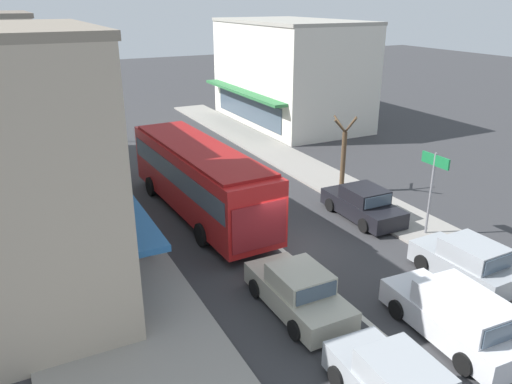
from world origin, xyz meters
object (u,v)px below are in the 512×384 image
at_px(city_bus, 199,175).
at_px(street_tree_right, 343,156).
at_px(parked_sedan_kerb_second, 363,204).
at_px(pedestrian_with_handbag_near, 146,233).
at_px(directional_road_sign, 433,175).
at_px(traffic_light_downstreet, 84,101).
at_px(wagon_behind_bus_mid, 456,316).
at_px(sedan_adjacent_lane_trail, 298,292).
at_px(parked_hatchback_kerb_front, 466,262).

relative_size(city_bus, street_tree_right, 2.69).
distance_m(parked_sedan_kerb_second, pedestrian_with_handbag_near, 9.71).
bearing_deg(directional_road_sign, traffic_light_downstreet, 115.16).
xyz_separation_m(city_bus, wagon_behind_bus_mid, (3.30, -11.83, -1.14)).
relative_size(wagon_behind_bus_mid, traffic_light_downstreet, 1.09).
height_order(city_bus, parked_sedan_kerb_second, city_bus).
xyz_separation_m(sedan_adjacent_lane_trail, parked_sedan_kerb_second, (6.34, 4.80, 0.00)).
bearing_deg(parked_hatchback_kerb_front, directional_road_sign, 66.52).
relative_size(wagon_behind_bus_mid, pedestrian_with_handbag_near, 2.81).
bearing_deg(directional_road_sign, wagon_behind_bus_mid, -128.20).
bearing_deg(street_tree_right, traffic_light_downstreet, 122.22).
height_order(city_bus, street_tree_right, street_tree_right).
bearing_deg(directional_road_sign, city_bus, 139.89).
bearing_deg(city_bus, street_tree_right, -5.18).
bearing_deg(sedan_adjacent_lane_trail, street_tree_right, 46.69).
bearing_deg(wagon_behind_bus_mid, sedan_adjacent_lane_trail, 135.16).
relative_size(traffic_light_downstreet, directional_road_sign, 1.17).
bearing_deg(sedan_adjacent_lane_trail, city_bus, 89.97).
bearing_deg(city_bus, wagon_behind_bus_mid, -74.42).
relative_size(city_bus, wagon_behind_bus_mid, 2.39).
height_order(city_bus, traffic_light_downstreet, traffic_light_downstreet).
bearing_deg(parked_sedan_kerb_second, directional_road_sign, -64.72).
relative_size(wagon_behind_bus_mid, parked_sedan_kerb_second, 1.08).
relative_size(parked_sedan_kerb_second, directional_road_sign, 1.17).
distance_m(directional_road_sign, pedestrian_with_handbag_near, 11.53).
bearing_deg(directional_road_sign, parked_hatchback_kerb_front, -113.48).
bearing_deg(parked_sedan_kerb_second, street_tree_right, 70.60).
bearing_deg(parked_sedan_kerb_second, city_bus, 149.42).
bearing_deg(traffic_light_downstreet, city_bus, -80.67).
bearing_deg(directional_road_sign, sedan_adjacent_lane_trail, -164.14).
bearing_deg(parked_hatchback_kerb_front, pedestrian_with_handbag_near, 145.33).
distance_m(sedan_adjacent_lane_trail, parked_hatchback_kerb_front, 6.26).
xyz_separation_m(city_bus, street_tree_right, (7.41, -0.67, 0.07)).
height_order(parked_hatchback_kerb_front, pedestrian_with_handbag_near, pedestrian_with_handbag_near).
distance_m(wagon_behind_bus_mid, street_tree_right, 11.95).
distance_m(city_bus, sedan_adjacent_lane_trail, 8.63).
relative_size(city_bus, directional_road_sign, 3.04).
height_order(city_bus, pedestrian_with_handbag_near, city_bus).
distance_m(parked_hatchback_kerb_front, street_tree_right, 9.17).
xyz_separation_m(parked_hatchback_kerb_front, street_tree_right, (1.26, 9.00, 1.24)).
relative_size(wagon_behind_bus_mid, directional_road_sign, 1.27).
xyz_separation_m(wagon_behind_bus_mid, pedestrian_with_handbag_near, (-6.65, 8.73, 0.32)).
relative_size(wagon_behind_bus_mid, parked_hatchback_kerb_front, 1.22).
bearing_deg(wagon_behind_bus_mid, traffic_light_downstreet, 102.12).
bearing_deg(parked_sedan_kerb_second, sedan_adjacent_lane_trail, -142.85).
bearing_deg(pedestrian_with_handbag_near, parked_sedan_kerb_second, -3.83).
bearing_deg(pedestrian_with_handbag_near, sedan_adjacent_lane_trail, -58.48).
relative_size(sedan_adjacent_lane_trail, directional_road_sign, 1.17).
height_order(parked_hatchback_kerb_front, directional_road_sign, directional_road_sign).
bearing_deg(street_tree_right, city_bus, 174.82).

